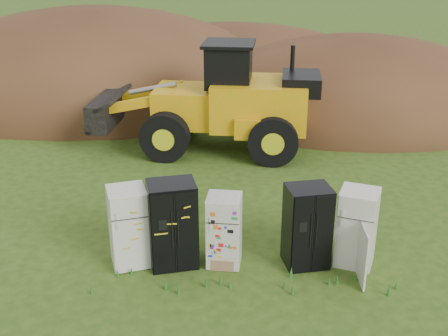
# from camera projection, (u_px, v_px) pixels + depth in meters

# --- Properties ---
(ground) EXTENTS (120.00, 120.00, 0.00)m
(ground) POSITION_uv_depth(u_px,v_px,m) (247.00, 262.00, 12.28)
(ground) COLOR #2A4813
(ground) RESTS_ON ground
(fridge_leftmost) EXTENTS (0.97, 0.95, 1.77)m
(fridge_leftmost) POSITION_uv_depth(u_px,v_px,m) (129.00, 227.00, 11.93)
(fridge_leftmost) COLOR white
(fridge_leftmost) RESTS_ON ground
(fridge_black_side) EXTENTS (1.15, 0.99, 1.91)m
(fridge_black_side) POSITION_uv_depth(u_px,v_px,m) (173.00, 224.00, 11.89)
(fridge_black_side) COLOR black
(fridge_black_side) RESTS_ON ground
(fridge_sticker) EXTENTS (0.78, 0.73, 1.60)m
(fridge_sticker) POSITION_uv_depth(u_px,v_px,m) (224.00, 230.00, 11.95)
(fridge_sticker) COLOR silver
(fridge_sticker) RESTS_ON ground
(fridge_black_right) EXTENTS (1.04, 0.92, 1.81)m
(fridge_black_right) POSITION_uv_depth(u_px,v_px,m) (307.00, 226.00, 11.91)
(fridge_black_right) COLOR black
(fridge_black_right) RESTS_ON ground
(fridge_open_door) EXTENTS (0.99, 0.95, 1.73)m
(fridge_open_door) POSITION_uv_depth(u_px,v_px,m) (357.00, 228.00, 11.94)
(fridge_open_door) COLOR white
(fridge_open_door) RESTS_ON ground
(wheel_loader) EXTENTS (7.61, 3.67, 3.56)m
(wheel_loader) POSITION_uv_depth(u_px,v_px,m) (201.00, 97.00, 18.16)
(wheel_loader) COLOR orange
(wheel_loader) RESTS_ON ground
(dirt_mound_right) EXTENTS (13.17, 9.66, 6.13)m
(dirt_mound_right) POSITION_uv_depth(u_px,v_px,m) (353.00, 111.00, 22.86)
(dirt_mound_right) COLOR #462716
(dirt_mound_right) RESTS_ON ground
(dirt_mound_left) EXTENTS (16.58, 12.43, 7.72)m
(dirt_mound_left) POSITION_uv_depth(u_px,v_px,m) (98.00, 94.00, 25.20)
(dirt_mound_left) COLOR #462716
(dirt_mound_left) RESTS_ON ground
(dirt_mound_back) EXTENTS (15.52, 10.35, 5.37)m
(dirt_mound_back) POSITION_uv_depth(u_px,v_px,m) (231.00, 78.00, 28.12)
(dirt_mound_back) COLOR #462716
(dirt_mound_back) RESTS_ON ground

